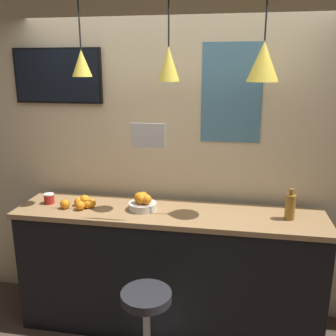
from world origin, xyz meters
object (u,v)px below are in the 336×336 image
bar_stool (147,329)px  fruit_bowl (142,202)px  spread_jar (49,199)px  juice_bottle (290,206)px  mounted_tv (58,76)px

bar_stool → fruit_bowl: bearing=105.4°
bar_stool → spread_jar: 1.31m
juice_bottle → spread_jar: juice_bottle is taller
bar_stool → fruit_bowl: 0.92m
fruit_bowl → spread_jar: fruit_bowl is taller
fruit_bowl → bar_stool: bearing=-74.6°
spread_jar → fruit_bowl: bearing=-0.2°
juice_bottle → fruit_bowl: bearing=-179.9°
fruit_bowl → mounted_tv: size_ratio=0.29×
fruit_bowl → mounted_tv: (-0.79, 0.32, 0.95)m
fruit_bowl → juice_bottle: juice_bottle is taller
fruit_bowl → mounted_tv: 1.28m
mounted_tv → fruit_bowl: bearing=-22.3°
fruit_bowl → juice_bottle: bearing=0.1°
spread_jar → mounted_tv: (-0.00, 0.32, 0.97)m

